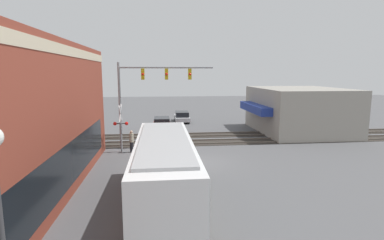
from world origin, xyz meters
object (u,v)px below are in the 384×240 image
at_px(city_bus, 164,170).
at_px(parked_car_silver, 182,117).
at_px(pedestrian_at_crossing, 132,141).
at_px(crossing_signal, 121,124).
at_px(streetlamp, 1,227).
at_px(parked_car_red, 162,125).

xyz_separation_m(city_bus, parked_car_silver, (24.68, -2.60, -1.19)).
xyz_separation_m(city_bus, pedestrian_at_crossing, (10.17, 2.45, -0.92)).
relative_size(crossing_signal, streetlamp, 0.73).
bearing_deg(pedestrian_at_crossing, crossing_signal, 74.12).
distance_m(crossing_signal, streetlamp, 17.60).
relative_size(streetlamp, parked_car_silver, 1.21).
distance_m(city_bus, pedestrian_at_crossing, 10.50).
xyz_separation_m(crossing_signal, pedestrian_at_crossing, (-0.23, -0.81, -1.40)).
relative_size(crossing_signal, parked_car_red, 0.86).
height_order(crossing_signal, streetlamp, streetlamp).
relative_size(crossing_signal, parked_car_silver, 0.89).
height_order(parked_car_red, pedestrian_at_crossing, pedestrian_at_crossing).
height_order(city_bus, crossing_signal, crossing_signal).
relative_size(city_bus, parked_car_silver, 2.36).
bearing_deg(streetlamp, crossing_signal, -0.64).
bearing_deg(parked_car_red, parked_car_silver, -23.66).
bearing_deg(parked_car_red, pedestrian_at_crossing, 164.07).
height_order(city_bus, streetlamp, streetlamp).
xyz_separation_m(crossing_signal, parked_car_silver, (14.28, -5.86, -1.66)).
distance_m(city_bus, parked_car_silver, 24.84).
height_order(streetlamp, parked_car_silver, streetlamp).
distance_m(streetlamp, parked_car_silver, 32.52).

